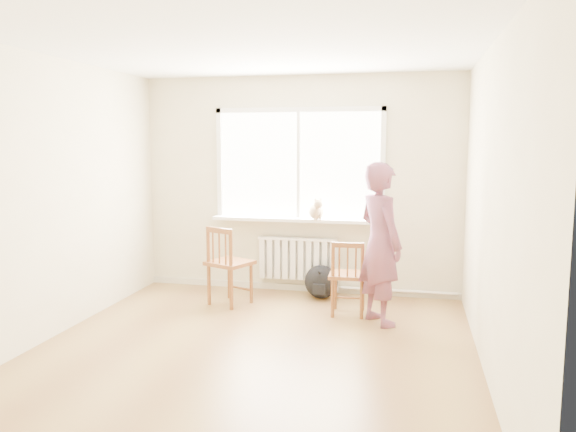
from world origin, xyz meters
The scene contains 13 objects.
floor centered at (0.00, 0.00, 0.00)m, with size 4.50×4.50×0.00m, color olive.
ceiling centered at (0.00, 0.00, 2.70)m, with size 4.50×4.50×0.00m, color white.
back_wall centered at (0.00, 2.25, 1.35)m, with size 4.00×0.01×2.70m, color beige.
window centered at (0.00, 2.22, 1.66)m, with size 2.12×0.05×1.42m.
windowsill centered at (0.00, 2.14, 0.93)m, with size 2.15×0.22×0.04m, color white.
radiator centered at (0.00, 2.16, 0.44)m, with size 1.00×0.12×0.55m.
heating_pipe centered at (1.25, 2.19, 0.08)m, with size 0.04×0.04×1.40m, color silver.
baseboard centered at (0.00, 2.23, 0.04)m, with size 4.00×0.03×0.08m, color beige.
chair_left centered at (-0.69, 1.44, 0.47)m, with size 0.59×0.58×0.93m.
chair_right centered at (0.73, 1.35, 0.42)m, with size 0.42×0.41×0.83m.
person centered at (1.07, 1.16, 0.84)m, with size 0.62×0.40×1.69m, color #BE3F62.
cat centered at (0.26, 2.05, 1.06)m, with size 0.26×0.41×0.28m.
backpack centered at (0.34, 1.95, 0.20)m, with size 0.41×0.31×0.41m, color black.
Camera 1 is at (1.38, -4.62, 1.88)m, focal length 35.00 mm.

